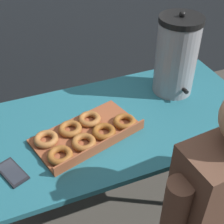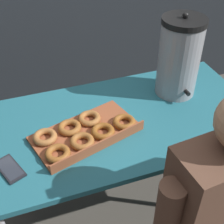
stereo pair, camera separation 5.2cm
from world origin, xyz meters
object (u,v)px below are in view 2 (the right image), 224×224
object	(u,v)px
cell_phone	(10,169)
person_seated	(212,222)
donut_box	(84,133)
coffee_urn	(179,57)

from	to	relation	value
cell_phone	person_seated	world-z (taller)	person_seated
cell_phone	person_seated	bearing A→B (deg)	-52.65
donut_box	coffee_urn	world-z (taller)	coffee_urn
cell_phone	donut_box	bearing A→B (deg)	-7.91
donut_box	person_seated	size ratio (longest dim) A/B	0.44
coffee_urn	cell_phone	size ratio (longest dim) A/B	2.65
coffee_urn	person_seated	world-z (taller)	person_seated
donut_box	cell_phone	world-z (taller)	donut_box
person_seated	cell_phone	bearing A→B (deg)	-35.27
donut_box	coffee_urn	size ratio (longest dim) A/B	1.20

